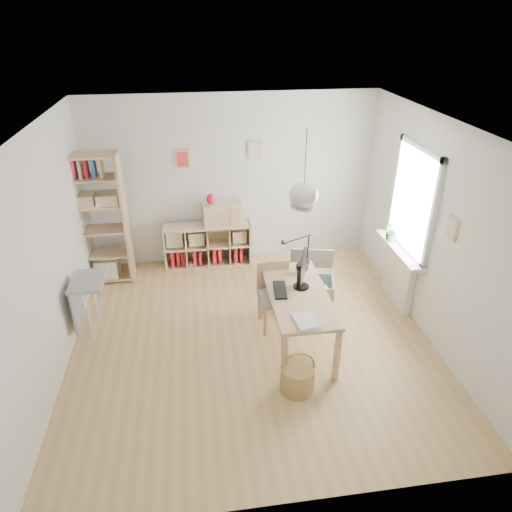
{
  "coord_description": "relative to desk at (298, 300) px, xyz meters",
  "views": [
    {
      "loc": [
        -0.6,
        -4.62,
        3.76
      ],
      "look_at": [
        0.1,
        0.3,
        1.05
      ],
      "focal_mm": 32.0,
      "sensor_mm": 36.0,
      "label": 1
    }
  ],
  "objects": [
    {
      "name": "paper_tray",
      "position": [
        -0.05,
        -0.57,
        0.11
      ],
      "size": [
        0.28,
        0.33,
        0.03
      ],
      "primitive_type": "cube",
      "rotation": [
        0.0,
        0.0,
        0.13
      ],
      "color": "white",
      "rests_on": "desk"
    },
    {
      "name": "windowsill",
      "position": [
        1.59,
        0.75,
        0.17
      ],
      "size": [
        0.22,
        1.2,
        0.06
      ],
      "primitive_type": "cube",
      "color": "white",
      "rests_on": "radiator"
    },
    {
      "name": "window_unit",
      "position": [
        1.68,
        0.75,
        0.89
      ],
      "size": [
        0.07,
        1.16,
        1.46
      ],
      "color": "white",
      "rests_on": "ground"
    },
    {
      "name": "monitor",
      "position": [
        0.06,
        0.13,
        0.33
      ],
      "size": [
        0.22,
        0.47,
        0.43
      ],
      "rotation": [
        0.0,
        0.0,
        -0.38
      ],
      "color": "black",
      "rests_on": "desk"
    },
    {
      "name": "radiator",
      "position": [
        1.64,
        0.75,
        -0.26
      ],
      "size": [
        0.1,
        0.8,
        0.8
      ],
      "primitive_type": "cube",
      "color": "white",
      "rests_on": "ground"
    },
    {
      "name": "room_shell",
      "position": [
        -0.0,
        0.0,
        1.34
      ],
      "size": [
        4.5,
        4.5,
        4.5
      ],
      "color": "white",
      "rests_on": "ground"
    },
    {
      "name": "tall_bookshelf",
      "position": [
        -2.59,
        1.95,
        0.43
      ],
      "size": [
        0.8,
        0.38,
        2.0
      ],
      "color": "tan",
      "rests_on": "ground"
    },
    {
      "name": "keyboard",
      "position": [
        -0.21,
        0.09,
        0.1
      ],
      "size": [
        0.19,
        0.41,
        0.02
      ],
      "primitive_type": "cube",
      "rotation": [
        0.0,
        0.0,
        -0.11
      ],
      "color": "black",
      "rests_on": "desk"
    },
    {
      "name": "cube_shelf",
      "position": [
        -1.02,
        2.23,
        -0.36
      ],
      "size": [
        1.4,
        0.38,
        0.72
      ],
      "color": "beige",
      "rests_on": "ground"
    },
    {
      "name": "task_lamp",
      "position": [
        0.07,
        0.62,
        0.39
      ],
      "size": [
        0.41,
        0.15,
        0.43
      ],
      "color": "black",
      "rests_on": "desk"
    },
    {
      "name": "yarn_ball",
      "position": [
        0.16,
        0.48,
        0.17
      ],
      "size": [
        0.16,
        0.16,
        0.16
      ],
      "primitive_type": "sphere",
      "color": "#460910",
      "rests_on": "desk"
    },
    {
      "name": "ground",
      "position": [
        -0.55,
        0.15,
        -0.66
      ],
      "size": [
        4.5,
        4.5,
        0.0
      ],
      "primitive_type": "plane",
      "color": "tan",
      "rests_on": "ground"
    },
    {
      "name": "drawer_chest",
      "position": [
        -0.74,
        2.19,
        0.24
      ],
      "size": [
        0.63,
        0.32,
        0.35
      ],
      "primitive_type": "cube",
      "rotation": [
        0.0,
        0.0,
        0.07
      ],
      "color": "beige",
      "rests_on": "cube_shelf"
    },
    {
      "name": "side_table",
      "position": [
        -2.59,
        0.5,
        0.01
      ],
      "size": [
        0.4,
        0.55,
        0.85
      ],
      "color": "#9C9C9F",
      "rests_on": "ground"
    },
    {
      "name": "desk",
      "position": [
        0.0,
        0.0,
        0.0
      ],
      "size": [
        0.7,
        1.5,
        0.75
      ],
      "color": "tan",
      "rests_on": "ground"
    },
    {
      "name": "chair",
      "position": [
        -0.2,
        0.45,
        -0.15
      ],
      "size": [
        0.45,
        0.45,
        0.88
      ],
      "rotation": [
        0.0,
        0.0,
        0.05
      ],
      "color": "#9C9C9F",
      "rests_on": "ground"
    },
    {
      "name": "wicker_basket",
      "position": [
        -0.17,
        -0.8,
        -0.49
      ],
      "size": [
        0.38,
        0.38,
        0.52
      ],
      "rotation": [
        0.0,
        0.0,
        -0.05
      ],
      "color": "#A8874C",
      "rests_on": "ground"
    },
    {
      "name": "storage_chest",
      "position": [
        0.44,
        0.99,
        -0.43
      ],
      "size": [
        0.79,
        0.85,
        0.68
      ],
      "rotation": [
        0.0,
        0.0,
        -0.24
      ],
      "color": "beige",
      "rests_on": "ground"
    },
    {
      "name": "red_vase",
      "position": [
        -0.91,
        2.19,
        0.49
      ],
      "size": [
        0.14,
        0.14,
        0.17
      ],
      "primitive_type": "ellipsoid",
      "color": "maroon",
      "rests_on": "drawer_chest"
    },
    {
      "name": "potted_plant",
      "position": [
        1.57,
        1.01,
        0.35
      ],
      "size": [
        0.28,
        0.24,
        0.29
      ],
      "primitive_type": "imported",
      "rotation": [
        0.0,
        0.0,
        0.09
      ],
      "color": "#326827",
      "rests_on": "windowsill"
    }
  ]
}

